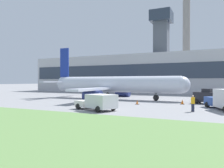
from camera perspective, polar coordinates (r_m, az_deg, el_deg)
ground_plane at (r=39.47m, az=4.81°, el=-4.11°), size 400.00×400.00×0.00m
terminal_building at (r=65.10m, az=12.99°, el=2.82°), size 81.63×14.22×23.64m
smokestack_left at (r=89.03m, az=18.86°, el=12.08°), size 3.07×3.07×41.52m
airplane at (r=40.70m, az=0.03°, el=-0.28°), size 27.01×23.44×10.17m
pushback_tug at (r=35.02m, az=23.53°, el=-3.13°), size 3.84×2.89×2.24m
fuel_truck at (r=25.12m, az=-3.75°, el=-4.74°), size 5.71×4.07×1.85m
ground_crew_person at (r=25.41m, az=20.37°, el=-4.75°), size 0.56×0.56×1.82m
traffic_cone_near_nose at (r=31.71m, az=6.59°, el=-4.79°), size 0.52×0.52×0.61m
traffic_cone_wingtip at (r=33.20m, az=17.90°, el=-4.51°), size 0.62×0.62×0.68m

